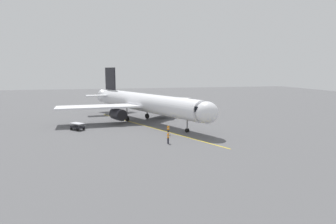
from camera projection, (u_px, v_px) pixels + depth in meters
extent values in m
plane|color=#565659|center=(139.00, 121.00, 62.46)|extent=(220.00, 220.00, 0.00)
cube|color=yellow|center=(150.00, 127.00, 55.83)|extent=(17.08, 36.38, 0.01)
cylinder|color=white|center=(145.00, 103.00, 61.02)|extent=(17.78, 32.43, 3.80)
ellipsoid|color=white|center=(207.00, 112.00, 46.84)|extent=(4.96, 5.15, 3.61)
cone|color=white|center=(106.00, 96.00, 75.43)|extent=(4.37, 4.16, 3.42)
cube|color=black|center=(201.00, 108.00, 47.85)|extent=(3.60, 2.81, 0.90)
cube|color=white|center=(166.00, 101.00, 69.20)|extent=(15.44, 16.01, 0.36)
cylinder|color=black|center=(164.00, 110.00, 65.64)|extent=(3.52, 4.05, 2.30)
cylinder|color=black|center=(168.00, 110.00, 64.28)|extent=(1.99, 1.07, 2.10)
cube|color=white|center=(100.00, 107.00, 58.81)|extent=(17.29, 6.06, 0.36)
cylinder|color=black|center=(118.00, 114.00, 58.57)|extent=(3.52, 4.05, 2.30)
cylinder|color=black|center=(122.00, 115.00, 57.20)|extent=(1.99, 1.07, 2.10)
cube|color=black|center=(110.00, 82.00, 72.54)|extent=(2.35, 4.50, 7.20)
cube|color=white|center=(123.00, 94.00, 74.73)|extent=(6.32, 6.12, 0.24)
cube|color=white|center=(99.00, 96.00, 70.82)|extent=(6.64, 3.15, 0.24)
cylinder|color=slate|center=(187.00, 123.00, 50.84)|extent=(0.24, 0.24, 2.77)
cylinder|color=black|center=(187.00, 130.00, 51.05)|extent=(0.70, 0.82, 0.70)
cylinder|color=slate|center=(147.00, 110.00, 65.26)|extent=(0.24, 0.24, 2.77)
cylinder|color=black|center=(147.00, 116.00, 65.46)|extent=(0.87, 1.19, 1.10)
cylinder|color=slate|center=(127.00, 112.00, 62.08)|extent=(0.24, 0.24, 2.77)
cylinder|color=black|center=(127.00, 118.00, 62.29)|extent=(0.87, 1.19, 1.10)
cylinder|color=#23232D|center=(168.00, 141.00, 43.31)|extent=(0.26, 0.26, 0.88)
cube|color=orange|center=(168.00, 136.00, 43.20)|extent=(0.37, 0.44, 0.60)
cube|color=silver|center=(168.00, 136.00, 43.20)|extent=(0.39, 0.47, 0.10)
sphere|color=tan|center=(168.00, 133.00, 43.14)|extent=(0.22, 0.22, 0.22)
cylinder|color=#23232D|center=(168.00, 132.00, 49.09)|extent=(0.26, 0.26, 0.88)
cube|color=orange|center=(168.00, 128.00, 48.98)|extent=(0.45, 0.42, 0.60)
cube|color=silver|center=(168.00, 128.00, 48.98)|extent=(0.47, 0.44, 0.10)
sphere|color=tan|center=(168.00, 126.00, 48.92)|extent=(0.22, 0.22, 0.22)
cylinder|color=#23232D|center=(200.00, 119.00, 62.17)|extent=(0.26, 0.26, 0.88)
cube|color=orange|center=(200.00, 116.00, 62.06)|extent=(0.45, 0.38, 0.60)
cube|color=silver|center=(200.00, 116.00, 62.06)|extent=(0.47, 0.40, 0.10)
sphere|color=beige|center=(200.00, 114.00, 62.00)|extent=(0.22, 0.22, 0.22)
cube|color=black|center=(77.00, 127.00, 53.08)|extent=(2.79, 2.86, 0.24)
cube|color=silver|center=(77.00, 123.00, 52.98)|extent=(2.79, 2.86, 0.08)
cylinder|color=slate|center=(84.00, 125.00, 52.86)|extent=(0.06, 0.06, 0.55)
cylinder|color=slate|center=(79.00, 126.00, 51.85)|extent=(0.06, 0.06, 0.55)
cylinder|color=slate|center=(76.00, 124.00, 54.20)|extent=(0.06, 0.06, 0.55)
cylinder|color=slate|center=(70.00, 125.00, 53.19)|extent=(0.06, 0.06, 0.55)
cylinder|color=black|center=(84.00, 129.00, 53.13)|extent=(0.48, 0.49, 0.44)
cylinder|color=black|center=(78.00, 130.00, 52.07)|extent=(0.48, 0.49, 0.44)
cylinder|color=black|center=(77.00, 128.00, 54.19)|extent=(0.48, 0.49, 0.44)
cylinder|color=black|center=(71.00, 129.00, 53.13)|extent=(0.48, 0.49, 0.44)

